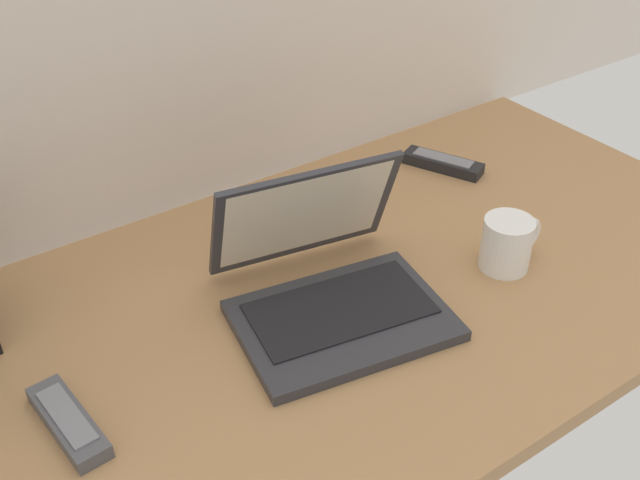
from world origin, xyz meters
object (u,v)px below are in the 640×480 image
Objects in this scene: remote_control_far at (68,422)px; coffee_mug at (508,243)px; remote_control_near at (443,163)px; laptop at (330,282)px.

coffee_mug is at bearing -5.84° from remote_control_far.
remote_control_far is (-0.71, 0.07, -0.03)m from coffee_mug.
remote_control_far is at bearing -165.00° from remote_control_near.
coffee_mug is 0.72× the size of remote_control_near.
remote_control_far is at bearing 174.16° from coffee_mug.
laptop is at bearing 1.37° from remote_control_far.
coffee_mug is 0.33m from remote_control_near.
laptop reaches higher than remote_control_far.
laptop is 2.16× the size of remote_control_far.
remote_control_near is (0.43, 0.22, -0.03)m from laptop.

